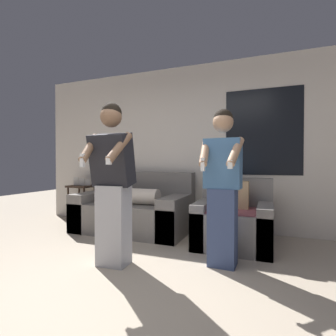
# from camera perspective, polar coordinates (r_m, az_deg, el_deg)

# --- Properties ---
(ground_plane) EXTENTS (14.00, 14.00, 0.00)m
(ground_plane) POSITION_cam_1_polar(r_m,az_deg,el_deg) (2.28, -15.21, -27.22)
(ground_plane) COLOR tan
(wall_back) EXTENTS (5.88, 0.07, 2.70)m
(wall_back) POSITION_cam_1_polar(r_m,az_deg,el_deg) (4.41, 5.76, 4.64)
(wall_back) COLOR silver
(wall_back) RESTS_ON ground_plane
(couch) EXTENTS (1.76, 1.00, 0.93)m
(couch) POSITION_cam_1_polar(r_m,az_deg,el_deg) (4.29, -7.32, -9.12)
(couch) COLOR slate
(couch) RESTS_ON ground_plane
(armchair) EXTENTS (0.95, 0.88, 0.87)m
(armchair) POSITION_cam_1_polar(r_m,az_deg,el_deg) (3.61, 14.21, -11.23)
(armchair) COLOR slate
(armchair) RESTS_ON ground_plane
(side_table) EXTENTS (0.44, 0.38, 0.81)m
(side_table) POSITION_cam_1_polar(r_m,az_deg,el_deg) (5.21, -18.31, -4.86)
(side_table) COLOR #332319
(side_table) RESTS_ON ground_plane
(person_left) EXTENTS (0.48, 0.50, 1.71)m
(person_left) POSITION_cam_1_polar(r_m,az_deg,el_deg) (2.81, -12.00, -3.18)
(person_left) COLOR #B2B2B7
(person_left) RESTS_ON ground_plane
(person_right) EXTENTS (0.44, 0.46, 1.64)m
(person_right) POSITION_cam_1_polar(r_m,az_deg,el_deg) (2.81, 11.81, -3.71)
(person_right) COLOR #384770
(person_right) RESTS_ON ground_plane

